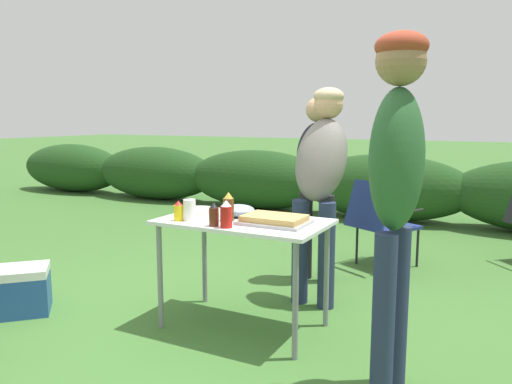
% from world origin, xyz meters
% --- Properties ---
extents(ground_plane, '(60.00, 60.00, 0.00)m').
position_xyz_m(ground_plane, '(0.00, 0.00, 0.00)').
color(ground_plane, '#3D6B2D').
extents(shrub_hedge, '(14.40, 0.90, 0.91)m').
position_xyz_m(shrub_hedge, '(0.00, 4.07, 0.46)').
color(shrub_hedge, '#1E4219').
rests_on(shrub_hedge, ground).
extents(folding_table, '(1.10, 0.64, 0.74)m').
position_xyz_m(folding_table, '(0.00, 0.00, 0.66)').
color(folding_table, white).
rests_on(folding_table, ground).
extents(food_tray, '(0.43, 0.30, 0.06)m').
position_xyz_m(food_tray, '(0.23, -0.02, 0.77)').
color(food_tray, '#9E9EA3').
rests_on(food_tray, folding_table).
extents(plate_stack, '(0.21, 0.21, 0.04)m').
position_xyz_m(plate_stack, '(-0.37, 0.03, 0.76)').
color(plate_stack, white).
rests_on(plate_stack, folding_table).
extents(mixing_bowl, '(0.23, 0.23, 0.08)m').
position_xyz_m(mixing_bowl, '(-0.10, 0.10, 0.78)').
color(mixing_bowl, '#99B2CC').
rests_on(mixing_bowl, folding_table).
extents(paper_cup_stack, '(0.08, 0.08, 0.14)m').
position_xyz_m(paper_cup_stack, '(-0.31, -0.18, 0.81)').
color(paper_cup_stack, white).
rests_on(paper_cup_stack, folding_table).
extents(beer_bottle, '(0.07, 0.07, 0.19)m').
position_xyz_m(beer_bottle, '(-0.08, -0.06, 0.83)').
color(beer_bottle, brown).
rests_on(beer_bottle, folding_table).
extents(mustard_bottle, '(0.06, 0.06, 0.13)m').
position_xyz_m(mustard_bottle, '(-0.37, -0.21, 0.80)').
color(mustard_bottle, yellow).
rests_on(mustard_bottle, folding_table).
extents(ketchup_bottle, '(0.07, 0.07, 0.17)m').
position_xyz_m(ketchup_bottle, '(0.02, -0.25, 0.82)').
color(ketchup_bottle, red).
rests_on(ketchup_bottle, folding_table).
extents(bbq_sauce_bottle, '(0.06, 0.06, 0.15)m').
position_xyz_m(bbq_sauce_bottle, '(-0.08, -0.24, 0.81)').
color(bbq_sauce_bottle, '#562314').
rests_on(bbq_sauce_bottle, folding_table).
extents(standing_person_in_olive_jacket, '(0.42, 0.53, 1.64)m').
position_xyz_m(standing_person_in_olive_jacket, '(0.28, 0.71, 1.01)').
color(standing_person_in_olive_jacket, '#232D4C').
rests_on(standing_person_in_olive_jacket, ground).
extents(standing_person_with_beanie, '(0.40, 0.31, 1.58)m').
position_xyz_m(standing_person_with_beanie, '(0.08, 1.17, 0.94)').
color(standing_person_with_beanie, black).
rests_on(standing_person_with_beanie, ground).
extents(standing_person_in_gray_fleece, '(0.30, 0.38, 1.81)m').
position_xyz_m(standing_person_in_gray_fleece, '(1.06, -0.38, 1.15)').
color(standing_person_in_gray_fleece, '#232D4C').
rests_on(standing_person_in_gray_fleece, ground).
extents(camp_chair_green_behind_table, '(0.68, 0.74, 0.83)m').
position_xyz_m(camp_chair_green_behind_table, '(0.48, 1.79, 0.47)').
color(camp_chair_green_behind_table, navy).
rests_on(camp_chair_green_behind_table, ground).
extents(cooler_box, '(0.57, 0.56, 0.34)m').
position_xyz_m(cooler_box, '(-1.59, -0.56, 0.17)').
color(cooler_box, '#234C93').
rests_on(cooler_box, ground).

